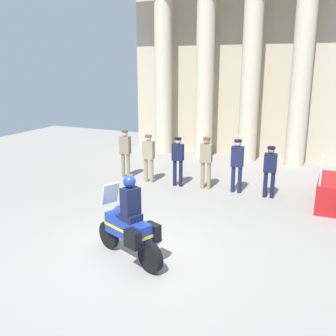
{
  "coord_description": "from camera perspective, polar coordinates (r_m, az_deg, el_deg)",
  "views": [
    {
      "loc": [
        3.81,
        -6.73,
        4.07
      ],
      "look_at": [
        -0.33,
        2.46,
        1.36
      ],
      "focal_mm": 41.45,
      "sensor_mm": 36.0,
      "label": 1
    }
  ],
  "objects": [
    {
      "name": "ground_plane",
      "position": [
        8.74,
        -4.75,
        -12.75
      ],
      "size": [
        28.0,
        28.0,
        0.0
      ],
      "primitive_type": "plane",
      "color": "gray"
    },
    {
      "name": "colonnade_backdrop",
      "position": [
        17.54,
        9.25,
        15.15
      ],
      "size": [
        9.57,
        1.64,
        8.1
      ],
      "color": "#B6AB91",
      "rests_on": "ground_plane"
    },
    {
      "name": "officer_in_row_0",
      "position": [
        14.19,
        -6.3,
        2.65
      ],
      "size": [
        0.39,
        0.24,
        1.76
      ],
      "rotation": [
        0.0,
        0.0,
        3.2
      ],
      "color": "#7A7056",
      "rests_on": "ground_plane"
    },
    {
      "name": "officer_in_row_1",
      "position": [
        13.56,
        -2.86,
        1.98
      ],
      "size": [
        0.39,
        0.24,
        1.7
      ],
      "rotation": [
        0.0,
        0.0,
        3.2
      ],
      "color": "gray",
      "rests_on": "ground_plane"
    },
    {
      "name": "officer_in_row_2",
      "position": [
        13.11,
        1.46,
        1.52
      ],
      "size": [
        0.39,
        0.24,
        1.69
      ],
      "rotation": [
        0.0,
        0.0,
        3.2
      ],
      "color": "#141938",
      "rests_on": "ground_plane"
    },
    {
      "name": "officer_in_row_3",
      "position": [
        12.86,
        5.64,
        1.37
      ],
      "size": [
        0.39,
        0.24,
        1.76
      ],
      "rotation": [
        0.0,
        0.0,
        3.2
      ],
      "color": "#847A5B",
      "rests_on": "ground_plane"
    },
    {
      "name": "officer_in_row_4",
      "position": [
        12.63,
        10.14,
        0.91
      ],
      "size": [
        0.39,
        0.24,
        1.75
      ],
      "rotation": [
        0.0,
        0.0,
        3.2
      ],
      "color": "#191E42",
      "rests_on": "ground_plane"
    },
    {
      "name": "officer_in_row_5",
      "position": [
        12.37,
        14.77,
        0.02
      ],
      "size": [
        0.39,
        0.24,
        1.63
      ],
      "rotation": [
        0.0,
        0.0,
        3.2
      ],
      "color": "#141938",
      "rests_on": "ground_plane"
    },
    {
      "name": "motorcycle_with_rider",
      "position": [
        8.24,
        -5.65,
        -8.44
      ],
      "size": [
        1.97,
        1.04,
        1.9
      ],
      "rotation": [
        0.0,
        0.0,
        2.74
      ],
      "color": "black",
      "rests_on": "ground_plane"
    }
  ]
}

